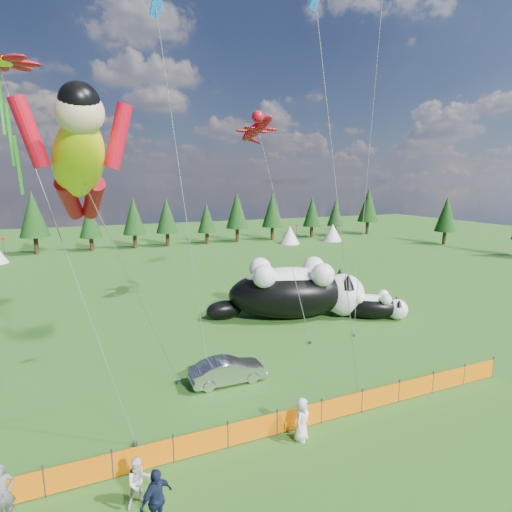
{
  "coord_description": "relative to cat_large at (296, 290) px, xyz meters",
  "views": [
    {
      "loc": [
        -7.16,
        -15.54,
        9.68
      ],
      "look_at": [
        1.07,
        4.0,
        5.72
      ],
      "focal_mm": 28.0,
      "sensor_mm": 36.0,
      "label": 1
    }
  ],
  "objects": [
    {
      "name": "spectator_b",
      "position": [
        -12.58,
        -13.42,
        -1.2
      ],
      "size": [
        0.81,
        0.54,
        1.57
      ],
      "primitive_type": "imported",
      "rotation": [
        0.0,
        0.0,
        0.12
      ],
      "color": "silver",
      "rests_on": "ground"
    },
    {
      "name": "diamond_kite_a",
      "position": [
        -9.58,
        -3.15,
        15.22
      ],
      "size": [
        1.73,
        4.48,
        18.91
      ],
      "color": "blue",
      "rests_on": "ground"
    },
    {
      "name": "superhero_kite",
      "position": [
        -13.56,
        -11.73,
        8.24
      ],
      "size": [
        6.03,
        7.77,
        13.18
      ],
      "color": "yellow",
      "rests_on": "ground"
    },
    {
      "name": "tree_line",
      "position": [
        -6.25,
        36.03,
        2.01
      ],
      "size": [
        90.0,
        4.0,
        8.0
      ],
      "primitive_type": null,
      "color": "black",
      "rests_on": "ground"
    },
    {
      "name": "diamond_kite_c",
      "position": [
        -4.41,
        -9.47,
        14.05
      ],
      "size": [
        1.79,
        2.97,
        17.59
      ],
      "color": "blue",
      "rests_on": "ground"
    },
    {
      "name": "car",
      "position": [
        -7.66,
        -7.31,
        -1.37
      ],
      "size": [
        3.74,
        1.32,
        1.23
      ],
      "primitive_type": "imported",
      "rotation": [
        0.0,
        0.0,
        1.57
      ],
      "color": "#B7B7BC",
      "rests_on": "ground"
    },
    {
      "name": "cat_small",
      "position": [
        5.0,
        -2.46,
        -1.05
      ],
      "size": [
        4.97,
        3.75,
        1.98
      ],
      "rotation": [
        0.0,
        0.0,
        -0.54
      ],
      "color": "black",
      "rests_on": "ground"
    },
    {
      "name": "festival_tents",
      "position": [
        4.75,
        31.03,
        -0.59
      ],
      "size": [
        50.0,
        3.2,
        2.8
      ],
      "primitive_type": null,
      "color": "white",
      "rests_on": "ground"
    },
    {
      "name": "spectator_a",
      "position": [
        -16.23,
        -12.61,
        -1.05
      ],
      "size": [
        0.81,
        0.69,
        1.88
      ],
      "primitive_type": "imported",
      "rotation": [
        0.0,
        0.0,
        0.42
      ],
      "color": "#5B5B60",
      "rests_on": "ground"
    },
    {
      "name": "spectator_c",
      "position": [
        -12.22,
        -14.52,
        -1.04
      ],
      "size": [
        1.24,
        1.07,
        1.89
      ],
      "primitive_type": "imported",
      "rotation": [
        0.0,
        0.0,
        0.57
      ],
      "color": "#141D39",
      "rests_on": "ground"
    },
    {
      "name": "cat_large",
      "position": [
        0.0,
        0.0,
        0.0
      ],
      "size": [
        11.33,
        6.4,
        4.18
      ],
      "rotation": [
        0.0,
        0.0,
        -0.3
      ],
      "color": "black",
      "rests_on": "ground"
    },
    {
      "name": "spectator_e",
      "position": [
        -6.51,
        -12.57,
        -1.15
      ],
      "size": [
        0.97,
        0.94,
        1.68
      ],
      "primitive_type": "imported",
      "rotation": [
        0.0,
        0.0,
        0.7
      ],
      "color": "silver",
      "rests_on": "ground"
    },
    {
      "name": "gecko_kite",
      "position": [
        -0.77,
        5.39,
        11.76
      ],
      "size": [
        4.09,
        13.43,
        16.98
      ],
      "color": "red",
      "rests_on": "ground"
    },
    {
      "name": "safety_fence",
      "position": [
        -6.25,
        -11.97,
        -1.48
      ],
      "size": [
        22.06,
        0.06,
        1.1
      ],
      "color": "#262626",
      "rests_on": "ground"
    },
    {
      "name": "ground",
      "position": [
        -6.25,
        -8.97,
        -1.99
      ],
      "size": [
        160.0,
        160.0,
        0.0
      ],
      "primitive_type": "plane",
      "color": "#123D0B",
      "rests_on": "ground"
    }
  ]
}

